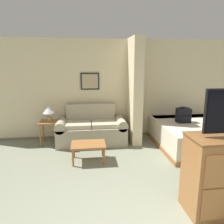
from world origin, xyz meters
name	(u,v)px	position (x,y,z in m)	size (l,w,h in m)	color
wall_back	(110,89)	(0.00, 4.11, 1.29)	(7.24, 0.16, 2.60)	beige
wall_partition_pillar	(135,91)	(0.57, 3.63, 1.30)	(0.24, 0.84, 2.60)	beige
couch	(91,129)	(-0.53, 3.62, 0.34)	(1.74, 0.84, 0.95)	tan
coffee_table	(88,146)	(-0.63, 2.52, 0.33)	(0.69, 0.50, 0.38)	#996033
side_table	(49,125)	(-1.57, 3.65, 0.48)	(0.46, 0.46, 0.58)	#996033
table_lamp	(49,110)	(-1.57, 3.65, 0.87)	(0.31, 0.31, 0.40)	tan
bed	(193,135)	(1.89, 3.02, 0.30)	(1.69, 1.97, 0.59)	#996033
backpack	(183,114)	(1.67, 3.15, 0.78)	(0.32, 0.24, 0.38)	black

